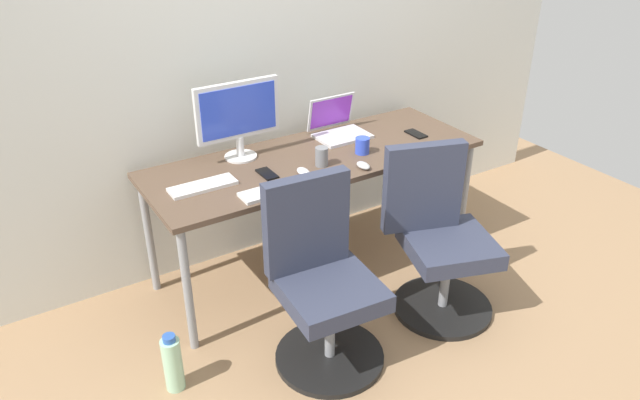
% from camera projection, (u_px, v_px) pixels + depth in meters
% --- Properties ---
extents(ground_plane, '(5.28, 5.28, 0.00)m').
position_uv_depth(ground_plane, '(316.00, 265.00, 3.75)').
color(ground_plane, '#9E7A56').
extents(back_wall, '(4.40, 0.04, 2.60)m').
position_uv_depth(back_wall, '(276.00, 39.00, 3.45)').
color(back_wall, silver).
rests_on(back_wall, ground).
extents(desk, '(1.91, 0.68, 0.74)m').
position_uv_depth(desk, '(315.00, 166.00, 3.43)').
color(desk, brown).
rests_on(desk, ground).
extents(office_chair_left, '(0.54, 0.54, 0.94)m').
position_uv_depth(office_chair_left, '(322.00, 284.00, 2.87)').
color(office_chair_left, black).
rests_on(office_chair_left, ground).
extents(office_chair_right, '(0.56, 0.56, 0.94)m').
position_uv_depth(office_chair_right, '(439.00, 240.00, 3.21)').
color(office_chair_right, black).
rests_on(office_chair_right, ground).
extents(water_bottle_on_floor, '(0.09, 0.09, 0.31)m').
position_uv_depth(water_bottle_on_floor, '(173.00, 363.00, 2.80)').
color(water_bottle_on_floor, '#A5D8B2').
rests_on(water_bottle_on_floor, ground).
extents(desktop_monitor, '(0.48, 0.18, 0.43)m').
position_uv_depth(desktop_monitor, '(238.00, 115.00, 3.26)').
color(desktop_monitor, silver).
rests_on(desktop_monitor, desk).
extents(open_laptop, '(0.31, 0.27, 0.22)m').
position_uv_depth(open_laptop, '(338.00, 126.00, 3.64)').
color(open_laptop, silver).
rests_on(open_laptop, desk).
extents(keyboard_by_monitor, '(0.34, 0.12, 0.02)m').
position_uv_depth(keyboard_by_monitor, '(273.00, 191.00, 3.01)').
color(keyboard_by_monitor, silver).
rests_on(keyboard_by_monitor, desk).
extents(keyboard_by_laptop, '(0.34, 0.12, 0.02)m').
position_uv_depth(keyboard_by_laptop, '(203.00, 186.00, 3.05)').
color(keyboard_by_laptop, silver).
rests_on(keyboard_by_laptop, desk).
extents(mouse_by_monitor, '(0.06, 0.10, 0.03)m').
position_uv_depth(mouse_by_monitor, '(363.00, 165.00, 3.25)').
color(mouse_by_monitor, '#B7B7B7').
rests_on(mouse_by_monitor, desk).
extents(mouse_by_laptop, '(0.06, 0.10, 0.03)m').
position_uv_depth(mouse_by_laptop, '(303.00, 172.00, 3.18)').
color(mouse_by_laptop, silver).
rests_on(mouse_by_laptop, desk).
extents(coffee_mug, '(0.08, 0.08, 0.09)m').
position_uv_depth(coffee_mug, '(362.00, 146.00, 3.41)').
color(coffee_mug, blue).
rests_on(coffee_mug, desk).
extents(pen_cup, '(0.07, 0.07, 0.10)m').
position_uv_depth(pen_cup, '(322.00, 157.00, 3.26)').
color(pen_cup, slate).
rests_on(pen_cup, desk).
extents(phone_near_laptop, '(0.07, 0.14, 0.01)m').
position_uv_depth(phone_near_laptop, '(267.00, 174.00, 3.19)').
color(phone_near_laptop, black).
rests_on(phone_near_laptop, desk).
extents(phone_near_monitor, '(0.07, 0.14, 0.01)m').
position_uv_depth(phone_near_monitor, '(416.00, 134.00, 3.67)').
color(phone_near_monitor, black).
rests_on(phone_near_monitor, desk).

